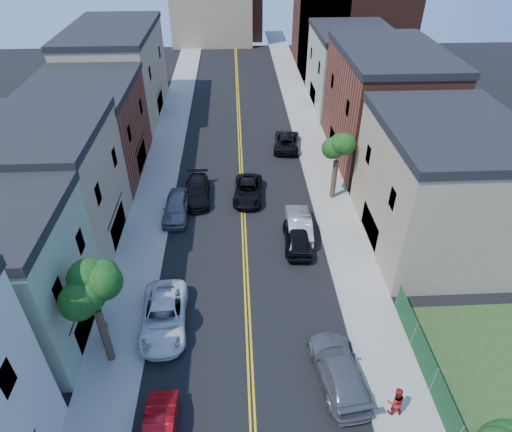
{
  "coord_description": "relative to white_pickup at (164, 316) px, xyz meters",
  "views": [
    {
      "loc": [
        -0.42,
        -1.94,
        21.45
      ],
      "look_at": [
        0.93,
        24.86,
        2.0
      ],
      "focal_mm": 30.77,
      "sensor_mm": 36.0,
      "label": 1
    }
  ],
  "objects": [
    {
      "name": "grey_car_left",
      "position": [
        -0.37,
        11.67,
        0.03
      ],
      "size": [
        2.15,
        5.04,
        1.7
      ],
      "primitive_type": "imported",
      "rotation": [
        0.0,
        0.0,
        -0.03
      ],
      "color": "slate",
      "rests_on": "ground"
    },
    {
      "name": "sidewalk_right",
      "position": [
        13.03,
        23.64,
        -0.74
      ],
      "size": [
        3.2,
        100.0,
        0.15
      ],
      "primitive_type": "cube",
      "color": "gray",
      "rests_on": "ground"
    },
    {
      "name": "bldg_right_palegrn",
      "position": [
        19.13,
        35.64,
        3.43
      ],
      "size": [
        9.0,
        12.0,
        8.5
      ],
      "primitive_type": "cube",
      "color": "gray",
      "rests_on": "ground"
    },
    {
      "name": "dark_car_right_far",
      "position": [
        10.06,
        23.59,
        -0.06
      ],
      "size": [
        3.24,
        5.76,
        1.52
      ],
      "primitive_type": "imported",
      "rotation": [
        0.0,
        0.0,
        3.01
      ],
      "color": "black",
      "rests_on": "ground"
    },
    {
      "name": "sidewalk_left",
      "position": [
        -2.77,
        23.64,
        -0.74
      ],
      "size": [
        3.2,
        100.0,
        0.15
      ],
      "primitive_type": "cube",
      "color": "gray",
      "rests_on": "ground"
    },
    {
      "name": "pedestrian_right",
      "position": [
        12.29,
        -6.37,
        0.27
      ],
      "size": [
        0.93,
        0.73,
        1.88
      ],
      "primitive_type": "imported",
      "rotation": [
        0.0,
        0.0,
        3.13
      ],
      "color": "#A01A18",
      "rests_on": "sidewalk_right"
    },
    {
      "name": "white_pickup",
      "position": [
        0.0,
        0.0,
        0.0
      ],
      "size": [
        2.97,
        6.0,
        1.64
      ],
      "primitive_type": "imported",
      "rotation": [
        0.0,
        0.0,
        0.04
      ],
      "color": "silver",
      "rests_on": "ground"
    },
    {
      "name": "pedestrian_left",
      "position": [
        -3.27,
        -1.08,
        0.3
      ],
      "size": [
        0.48,
        0.72,
        1.94
      ],
      "primitive_type": "imported",
      "rotation": [
        0.0,
        0.0,
        1.59
      ],
      "color": "#25252C",
      "rests_on": "sidewalk_left"
    },
    {
      "name": "tree_left_mid",
      "position": [
        -2.74,
        -2.35,
        5.77
      ],
      "size": [
        5.2,
        5.2,
        9.29
      ],
      "color": "#3A2B1D",
      "rests_on": "sidewalk_left"
    },
    {
      "name": "bldg_left_brick",
      "position": [
        -8.87,
        19.64,
        3.18
      ],
      "size": [
        9.0,
        12.0,
        8.0
      ],
      "primitive_type": "cube",
      "color": "brown",
      "rests_on": "ground"
    },
    {
      "name": "grey_car_right",
      "position": [
        9.88,
        -4.27,
        0.01
      ],
      "size": [
        2.99,
        5.94,
        1.65
      ],
      "primitive_type": "imported",
      "rotation": [
        0.0,
        0.0,
        3.26
      ],
      "color": "#57585E",
      "rests_on": "ground"
    },
    {
      "name": "fence_right",
      "position": [
        14.63,
        -6.86,
        0.28
      ],
      "size": [
        0.04,
        15.0,
        1.9
      ],
      "primitive_type": "cube",
      "color": "#143F1E",
      "rests_on": "sidewalk_right"
    },
    {
      "name": "bldg_right_tan",
      "position": [
        19.13,
        7.64,
        3.68
      ],
      "size": [
        9.0,
        12.0,
        9.0
      ],
      "primitive_type": "cube",
      "color": "#998466",
      "rests_on": "ground"
    },
    {
      "name": "church",
      "position": [
        21.47,
        50.71,
        6.43
      ],
      "size": [
        16.2,
        14.2,
        22.6
      ],
      "color": "#4C2319",
      "rests_on": "ground"
    },
    {
      "name": "black_suv_lane",
      "position": [
        5.63,
        14.1,
        -0.09
      ],
      "size": [
        2.83,
        5.39,
        1.45
      ],
      "primitive_type": "imported",
      "rotation": [
        0.0,
        0.0,
        -0.08
      ],
      "color": "black",
      "rests_on": "ground"
    },
    {
      "name": "bldg_right_brick",
      "position": [
        19.13,
        21.64,
        4.18
      ],
      "size": [
        9.0,
        14.0,
        10.0
      ],
      "primitive_type": "cube",
      "color": "brown",
      "rests_on": "ground"
    },
    {
      "name": "black_car_left",
      "position": [
        1.2,
        14.12,
        -0.05
      ],
      "size": [
        2.26,
        5.34,
        1.54
      ],
      "primitive_type": "imported",
      "rotation": [
        0.0,
        0.0,
        0.02
      ],
      "color": "black",
      "rests_on": "ground"
    },
    {
      "name": "black_car_right",
      "position": [
        9.13,
        7.31,
        0.03
      ],
      "size": [
        2.2,
        5.04,
        1.69
      ],
      "primitive_type": "imported",
      "rotation": [
        0.0,
        0.0,
        3.1
      ],
      "color": "black",
      "rests_on": "ground"
    },
    {
      "name": "backdrop_center",
      "position": [
        5.13,
        69.64,
        4.18
      ],
      "size": [
        10.0,
        8.0,
        10.0
      ],
      "primitive_type": "cube",
      "color": "brown",
      "rests_on": "ground"
    },
    {
      "name": "tree_right_far",
      "position": [
        13.05,
        13.65,
        4.94
      ],
      "size": [
        4.4,
        4.4,
        8.03
      ],
      "color": "#3A2B1D",
      "rests_on": "sidewalk_right"
    },
    {
      "name": "bldg_left_tan_near",
      "position": [
        -8.87,
        8.64,
        3.68
      ],
      "size": [
        9.0,
        10.0,
        9.0
      ],
      "primitive_type": "cube",
      "color": "#998466",
      "rests_on": "ground"
    },
    {
      "name": "silver_car_right",
      "position": [
        9.43,
        8.87,
        0.04
      ],
      "size": [
        2.04,
        5.3,
        1.72
      ],
      "primitive_type": "imported",
      "rotation": [
        0.0,
        0.0,
        3.1
      ],
      "color": "#ADAFB4",
      "rests_on": "ground"
    },
    {
      "name": "backdrop_left",
      "position": [
        1.13,
        65.64,
        5.18
      ],
      "size": [
        14.0,
        8.0,
        12.0
      ],
      "primitive_type": "cube",
      "color": "#998466",
      "rests_on": "ground"
    },
    {
      "name": "curb_right",
      "position": [
        11.28,
        23.64,
        -0.74
      ],
      "size": [
        0.3,
        100.0,
        0.15
      ],
      "primitive_type": "cube",
      "color": "gray",
      "rests_on": "ground"
    },
    {
      "name": "bldg_left_tan_far",
      "position": [
        -8.87,
        33.64,
        3.93
      ],
      "size": [
        9.0,
        16.0,
        9.5
      ],
      "primitive_type": "cube",
      "color": "#998466",
      "rests_on": "ground"
    },
    {
      "name": "curb_left",
      "position": [
        -1.02,
        23.64,
        -0.74
      ],
      "size": [
        0.3,
        100.0,
        0.15
      ],
      "primitive_type": "cube",
      "color": "gray",
      "rests_on": "ground"
    }
  ]
}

